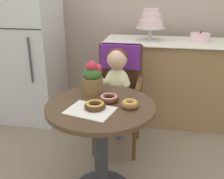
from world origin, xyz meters
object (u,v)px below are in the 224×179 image
at_px(cafe_table, 101,133).
at_px(donut_side, 95,105).
at_px(tiered_cake_stand, 151,21).
at_px(refrigerator, 28,44).
at_px(round_layer_cake, 200,37).
at_px(donut_front, 109,98).
at_px(seated_child, 116,82).
at_px(donut_mid, 130,104).
at_px(flower_vase, 92,78).
at_px(wicker_chair, 119,80).

xyz_separation_m(cafe_table, donut_side, (-0.02, -0.07, 0.24)).
relative_size(cafe_table, tiered_cake_stand, 2.20).
xyz_separation_m(donut_side, refrigerator, (-1.03, 1.17, 0.11)).
xyz_separation_m(round_layer_cake, refrigerator, (-1.82, -0.23, -0.09)).
relative_size(donut_front, donut_side, 0.98).
distance_m(seated_child, donut_mid, 0.59).
relative_size(flower_vase, round_layer_cake, 1.24).
distance_m(flower_vase, refrigerator, 1.32).
bearing_deg(wicker_chair, donut_front, -85.00).
bearing_deg(donut_mid, donut_front, 154.01).
relative_size(wicker_chair, flower_vase, 3.87).
distance_m(donut_mid, donut_side, 0.22).
height_order(donut_mid, tiered_cake_stand, tiered_cake_stand).
distance_m(seated_child, donut_front, 0.49).
height_order(donut_front, round_layer_cake, round_layer_cake).
xyz_separation_m(cafe_table, seated_child, (0.02, 0.55, 0.17)).
relative_size(donut_front, donut_mid, 1.17).
bearing_deg(tiered_cake_stand, seated_child, -107.53).
bearing_deg(flower_vase, wicker_chair, 77.98).
bearing_deg(tiered_cake_stand, round_layer_cake, 3.30).
distance_m(cafe_table, donut_front, 0.25).
distance_m(cafe_table, round_layer_cake, 1.60).
bearing_deg(flower_vase, refrigerator, 136.03).
relative_size(donut_mid, donut_side, 0.84).
xyz_separation_m(cafe_table, wicker_chair, (0.02, 0.71, 0.13)).
height_order(flower_vase, tiered_cake_stand, tiered_cake_stand).
xyz_separation_m(seated_child, tiered_cake_stand, (0.24, 0.75, 0.42)).
bearing_deg(cafe_table, flower_vase, 118.21).
bearing_deg(donut_mid, donut_side, -163.96).
bearing_deg(donut_side, seated_child, 86.83).
bearing_deg(donut_front, round_layer_cake, 60.31).
height_order(wicker_chair, seated_child, seated_child).
relative_size(wicker_chair, donut_side, 7.06).
xyz_separation_m(donut_front, tiered_cake_stand, (0.21, 1.24, 0.36)).
height_order(flower_vase, refrigerator, refrigerator).
bearing_deg(donut_mid, refrigerator, 138.27).
relative_size(cafe_table, donut_mid, 6.33).
bearing_deg(flower_vase, round_layer_cake, 53.09).
bearing_deg(round_layer_cake, donut_side, -119.29).
xyz_separation_m(seated_child, flower_vase, (-0.11, -0.37, 0.16)).
bearing_deg(round_layer_cake, donut_mid, -113.16).
bearing_deg(round_layer_cake, tiered_cake_stand, -176.70).
bearing_deg(donut_mid, wicker_chair, 103.95).
relative_size(cafe_table, donut_side, 5.33).
distance_m(donut_mid, tiered_cake_stand, 1.36).
height_order(cafe_table, round_layer_cake, round_layer_cake).
bearing_deg(cafe_table, refrigerator, 133.67).
bearing_deg(round_layer_cake, refrigerator, -172.79).
bearing_deg(cafe_table, round_layer_cake, 60.04).
height_order(wicker_chair, donut_mid, wicker_chair).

